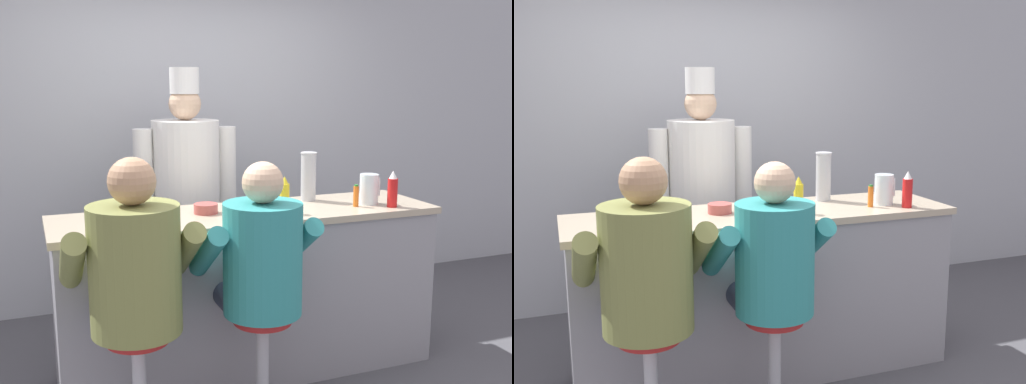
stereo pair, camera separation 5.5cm
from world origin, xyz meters
TOP-DOWN VIEW (x-y plane):
  - wall_back at (0.00, 1.74)m, footprint 10.00×0.06m
  - diner_counter at (0.00, 0.32)m, footprint 2.30×0.64m
  - ketchup_bottle_red at (0.87, 0.12)m, footprint 0.06×0.06m
  - mustard_bottle_yellow at (0.18, 0.20)m, footprint 0.06×0.06m
  - hot_sauce_bottle_orange at (0.67, 0.21)m, footprint 0.03×0.03m
  - water_pitcher_clear at (0.78, 0.25)m, footprint 0.14×0.12m
  - breakfast_plate at (-0.80, 0.24)m, footprint 0.28×0.28m
  - cereal_bowl at (-0.25, 0.36)m, footprint 0.14×0.14m
  - coffee_mug_blue at (0.00, 0.24)m, footprint 0.14×0.09m
  - cup_stack_steel at (0.48, 0.49)m, footprint 0.10×0.10m
  - diner_seated_olive at (-0.78, -0.23)m, footprint 0.65×0.64m
  - diner_seated_teal at (-0.15, -0.24)m, footprint 0.61×0.60m
  - cook_in_whites_near at (-0.18, 1.08)m, footprint 0.73×0.47m

SIDE VIEW (x-z plane):
  - diner_counter at x=0.00m, z-range 0.00..1.01m
  - diner_seated_teal at x=-0.15m, z-range 0.17..1.55m
  - diner_seated_olive at x=-0.78m, z-range 0.16..1.60m
  - breakfast_plate at x=-0.80m, z-range 1.00..1.05m
  - cook_in_whites_near at x=-0.18m, z-range 0.09..1.95m
  - cereal_bowl at x=-0.25m, z-range 1.01..1.06m
  - coffee_mug_blue at x=0.00m, z-range 1.01..1.09m
  - hot_sauce_bottle_orange at x=0.67m, z-range 1.00..1.14m
  - water_pitcher_clear at x=0.78m, z-range 1.01..1.20m
  - mustard_bottle_yellow at x=0.18m, z-range 1.00..1.22m
  - ketchup_bottle_red at x=0.87m, z-range 1.00..1.22m
  - cup_stack_steel at x=0.48m, z-range 1.01..1.32m
  - wall_back at x=0.00m, z-range 0.00..2.70m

